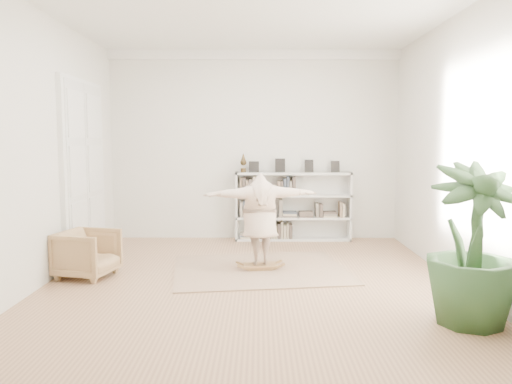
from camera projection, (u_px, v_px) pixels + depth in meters
floor at (252, 281)px, 6.81m from camera, size 6.00×6.00×0.00m
room_shell at (254, 55)px, 9.36m from camera, size 6.00×6.00×6.00m
doors at (84, 172)px, 7.97m from camera, size 0.09×1.78×2.92m
bookshelf at (293, 207)px, 9.54m from camera, size 2.20×0.35×1.64m
armchair at (88, 254)px, 6.97m from camera, size 0.88×0.86×0.67m
rug at (260, 269)px, 7.37m from camera, size 2.76×2.34×0.02m
rocker_board at (260, 266)px, 7.36m from camera, size 0.52×0.35×0.10m
person at (260, 217)px, 7.29m from camera, size 1.71×0.69×1.35m
houseplant at (472, 244)px, 5.13m from camera, size 1.10×1.10×1.69m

